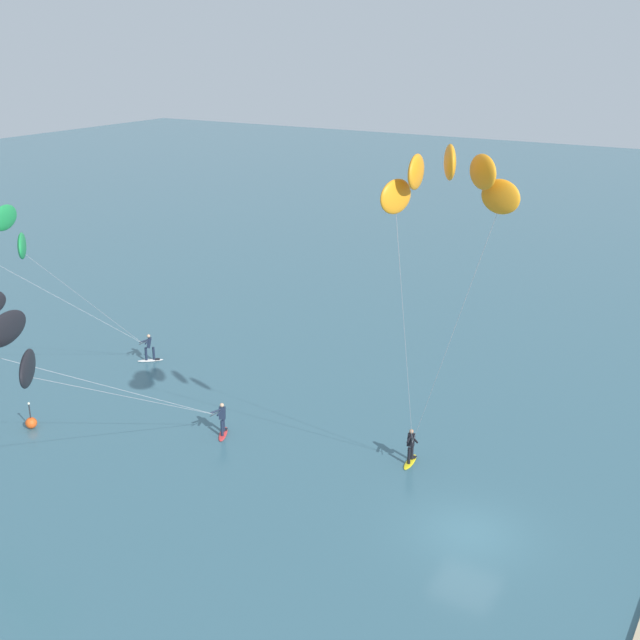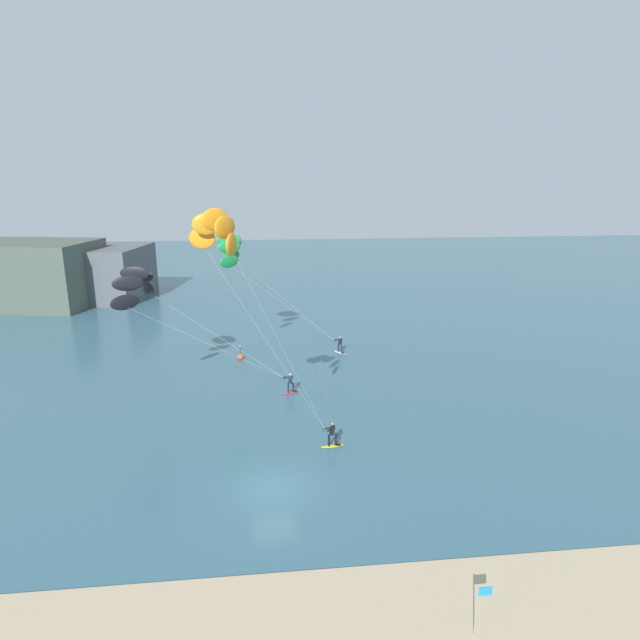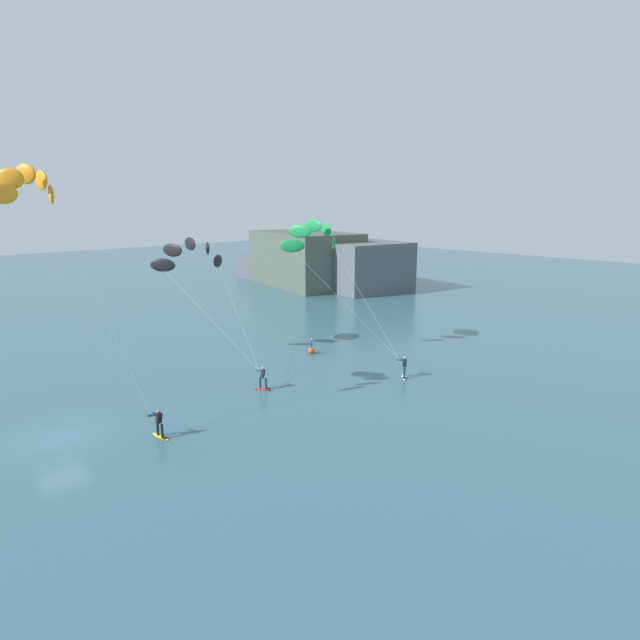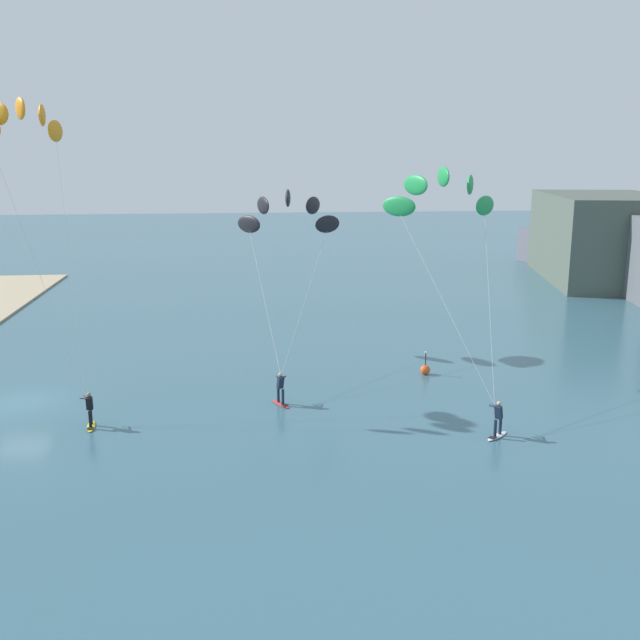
# 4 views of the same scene
# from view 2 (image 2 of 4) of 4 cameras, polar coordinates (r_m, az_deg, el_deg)

# --- Properties ---
(ground_plane) EXTENTS (240.00, 240.00, 0.00)m
(ground_plane) POSITION_cam_2_polar(r_m,az_deg,el_deg) (30.62, -5.02, -17.61)
(ground_plane) COLOR #386070
(kitesurfer_nearshore) EXTENTS (8.62, 6.06, 15.10)m
(kitesurfer_nearshore) POSITION_cam_2_polar(r_m,az_deg,el_deg) (26.83, -10.40, 8.03)
(kitesurfer_nearshore) COLOR yellow
(kitesurfer_nearshore) RESTS_ON ground
(kitesurfer_mid_water) EXTENTS (11.80, 6.61, 11.67)m
(kitesurfer_mid_water) POSITION_cam_2_polar(r_m,az_deg,el_deg) (48.77, -9.23, 7.21)
(kitesurfer_mid_water) COLOR white
(kitesurfer_mid_water) RESTS_ON ground
(kitesurfer_far_out) EXTENTS (13.41, 6.72, 10.17)m
(kitesurfer_far_out) POSITION_cam_2_polar(r_m,az_deg,el_deg) (41.89, -18.70, 3.29)
(kitesurfer_far_out) COLOR red
(kitesurfer_far_out) RESTS_ON ground
(marker_buoy) EXTENTS (0.56, 0.56, 1.38)m
(marker_buoy) POSITION_cam_2_polar(r_m,az_deg,el_deg) (50.21, -8.55, -3.90)
(marker_buoy) COLOR #EA5119
(marker_buoy) RESTS_ON ground
(beach_flag) EXTENTS (0.57, 0.05, 2.20)m
(beach_flag) POSITION_cam_2_polar(r_m,az_deg,el_deg) (22.44, 16.91, -27.00)
(beach_flag) COLOR gray
(beach_flag) RESTS_ON sand_strip
(distant_headland) EXTENTS (32.09, 18.14, 8.44)m
(distant_headland) POSITION_cam_2_polar(r_m,az_deg,el_deg) (81.56, -27.80, 4.29)
(distant_headland) COLOR #565B60
(distant_headland) RESTS_ON ground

